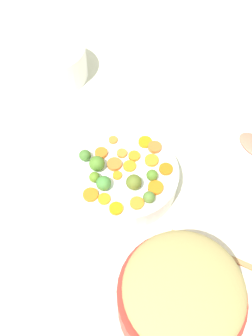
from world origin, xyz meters
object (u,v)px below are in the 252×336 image
(metal_pot, at_px, (178,300))
(casserole_dish, at_px, (53,62))
(wooden_spoon, at_px, (248,266))
(serving_bowl_carrots, at_px, (126,177))

(metal_pot, relative_size, casserole_dish, 1.13)
(metal_pot, bearing_deg, casserole_dish, 115.80)
(wooden_spoon, bearing_deg, metal_pot, -152.25)
(metal_pot, distance_m, wooden_spoon, 0.22)
(serving_bowl_carrots, bearing_deg, wooden_spoon, -37.38)
(serving_bowl_carrots, height_order, wooden_spoon, serving_bowl_carrots)
(metal_pot, distance_m, casserole_dish, 0.86)
(serving_bowl_carrots, relative_size, metal_pot, 1.09)
(casserole_dish, bearing_deg, wooden_spoon, -50.39)
(metal_pot, relative_size, wooden_spoon, 0.95)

